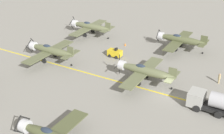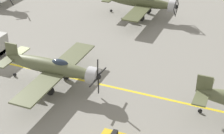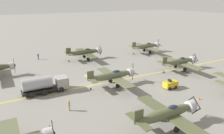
{
  "view_description": "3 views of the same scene",
  "coord_description": "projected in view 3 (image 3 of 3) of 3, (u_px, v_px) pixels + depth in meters",
  "views": [
    {
      "loc": [
        -38.19,
        -12.68,
        24.1
      ],
      "look_at": [
        -2.07,
        8.19,
        3.5
      ],
      "focal_mm": 50.0,
      "sensor_mm": 36.0,
      "label": 1
    },
    {
      "loc": [
        27.5,
        21.14,
        19.09
      ],
      "look_at": [
        2.01,
        10.49,
        3.4
      ],
      "focal_mm": 60.0,
      "sensor_mm": 36.0,
      "label": 2
    },
    {
      "loc": [
        36.19,
        -13.74,
        16.23
      ],
      "look_at": [
        -0.29,
        5.62,
        2.96
      ],
      "focal_mm": 35.0,
      "sensor_mm": 36.0,
      "label": 3
    }
  ],
  "objects": [
    {
      "name": "ground_plane",
      "position": [
        87.0,
        86.0,
        41.54
      ],
      "size": [
        400.0,
        400.0,
        0.0
      ],
      "primitive_type": "plane",
      "color": "gray"
    },
    {
      "name": "taxiway_stripe",
      "position": [
        87.0,
        86.0,
        41.54
      ],
      "size": [
        0.3,
        160.0,
        0.01
      ],
      "primitive_type": "cube",
      "color": "yellow",
      "rests_on": "ground"
    },
    {
      "name": "airplane_far_left",
      "position": [
        146.0,
        46.0,
        66.13
      ],
      "size": [
        12.0,
        9.98,
        3.8
      ],
      "rotation": [
        0.0,
        0.0,
        0.23
      ],
      "color": "#5A5F41",
      "rests_on": "ground"
    },
    {
      "name": "airplane_mid_left",
      "position": [
        85.0,
        52.0,
        58.92
      ],
      "size": [
        12.0,
        9.98,
        3.65
      ],
      "rotation": [
        0.0,
        0.0,
        -0.28
      ],
      "color": "#4A4F30",
      "rests_on": "ground"
    },
    {
      "name": "airplane_mid_right",
      "position": [
        168.0,
        113.0,
        27.96
      ],
      "size": [
        12.0,
        9.98,
        3.65
      ],
      "rotation": [
        0.0,
        0.0,
        0.01
      ],
      "color": "#4E5334",
      "rests_on": "ground"
    },
    {
      "name": "airplane_far_center",
      "position": [
        180.0,
        62.0,
        50.32
      ],
      "size": [
        12.0,
        9.98,
        3.65
      ],
      "rotation": [
        0.0,
        0.0,
        0.03
      ],
      "color": "#575C3D",
      "rests_on": "ground"
    },
    {
      "name": "airplane_mid_center",
      "position": [
        113.0,
        76.0,
        41.37
      ],
      "size": [
        12.0,
        9.98,
        3.8
      ],
      "rotation": [
        0.0,
        0.0,
        -0.14
      ],
      "color": "#5B6041",
      "rests_on": "ground"
    },
    {
      "name": "fuel_tanker",
      "position": [
        45.0,
        84.0,
        38.51
      ],
      "size": [
        2.67,
        8.0,
        2.98
      ],
      "color": "black",
      "rests_on": "ground"
    },
    {
      "name": "tow_tractor",
      "position": [
        170.0,
        84.0,
        40.5
      ],
      "size": [
        1.57,
        2.6,
        1.79
      ],
      "color": "gold",
      "rests_on": "ground"
    },
    {
      "name": "ground_crew_walking",
      "position": [
        69.0,
        105.0,
        32.41
      ],
      "size": [
        0.38,
        0.38,
        1.72
      ],
      "color": "tan",
      "rests_on": "ground"
    },
    {
      "name": "ground_crew_inspecting",
      "position": [
        38.0,
        56.0,
        59.12
      ],
      "size": [
        0.38,
        0.38,
        1.73
      ],
      "color": "#334256",
      "rests_on": "ground"
    },
    {
      "name": "traffic_cone",
      "position": [
        199.0,
        98.0,
        36.16
      ],
      "size": [
        0.36,
        0.36,
        0.55
      ],
      "primitive_type": "cone",
      "color": "orange",
      "rests_on": "ground"
    }
  ]
}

